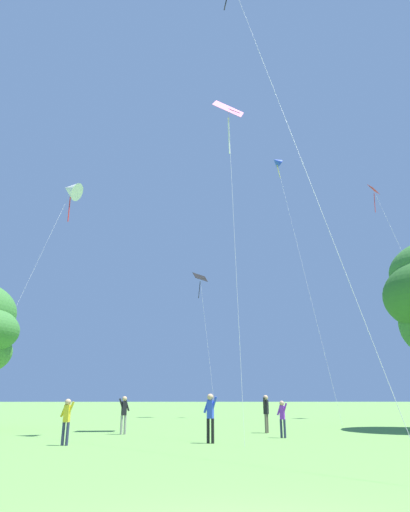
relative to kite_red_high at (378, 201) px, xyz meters
name	(u,v)px	position (x,y,z in m)	size (l,w,h in m)	color
kite_red_high	(378,201)	(0.00, 0.00, 0.00)	(1.33, 9.98, 21.01)	red
kite_black_large	(200,283)	(-16.38, 3.80, -6.96)	(1.97, 5.07, 13.16)	black
kite_white_distant	(71,190)	(-28.47, 0.47, 1.01)	(3.01, 11.50, 21.13)	white
kite_blue_delta	(277,162)	(-8.83, 1.95, 5.06)	(1.69, 11.04, 24.73)	blue
kite_pink_low	(229,120)	(-14.99, -14.21, -1.35)	(2.06, 6.73, 19.50)	pink
person_with_spool	(210,413)	(-16.34, -18.88, -17.93)	(0.57, 0.31, 1.83)	black
person_near_tree	(67,417)	(-21.73, -19.56, -18.04)	(0.53, 0.22, 1.64)	#2D3351
person_in_red_shirt	(266,410)	(-13.33, -13.70, -17.94)	(0.38, 0.54, 1.80)	#665B4C
person_foreground_watcher	(124,411)	(-20.36, -14.36, -17.97)	(0.54, 0.31, 1.75)	gray
person_far_back	(282,415)	(-13.07, -16.55, -18.10)	(0.47, 0.30, 1.55)	#2D3351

